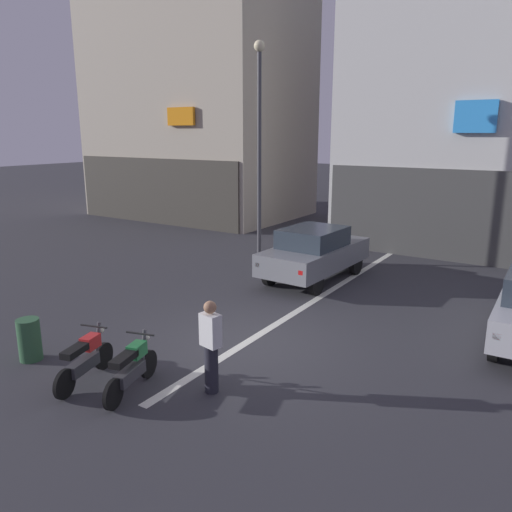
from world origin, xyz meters
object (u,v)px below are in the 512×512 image
(street_lamp, at_px, (259,133))
(person_by_motorcycles, at_px, (211,346))
(trash_bin, at_px, (29,340))
(car_grey_crossing_near, at_px, (314,252))
(motorcycle_red_row_leftmost, at_px, (85,359))
(motorcycle_green_row_left_mid, at_px, (132,367))

(street_lamp, height_order, person_by_motorcycles, street_lamp)
(person_by_motorcycles, xyz_separation_m, trash_bin, (-3.81, -0.95, -0.43))
(car_grey_crossing_near, height_order, motorcycle_red_row_leftmost, car_grey_crossing_near)
(motorcycle_green_row_left_mid, xyz_separation_m, person_by_motorcycles, (1.16, 0.75, 0.40))
(trash_bin, bearing_deg, car_grey_crossing_near, 74.30)
(car_grey_crossing_near, bearing_deg, motorcycle_red_row_leftmost, -94.08)
(car_grey_crossing_near, distance_m, motorcycle_green_row_left_mid, 7.88)
(car_grey_crossing_near, relative_size, trash_bin, 4.92)
(motorcycle_green_row_left_mid, distance_m, trash_bin, 2.66)
(car_grey_crossing_near, xyz_separation_m, trash_bin, (-2.26, -8.06, -0.46))
(trash_bin, bearing_deg, motorcycle_red_row_leftmost, -0.47)
(motorcycle_red_row_leftmost, bearing_deg, street_lamp, 102.91)
(person_by_motorcycles, height_order, trash_bin, person_by_motorcycles)
(motorcycle_green_row_left_mid, distance_m, person_by_motorcycles, 1.44)
(motorcycle_red_row_leftmost, distance_m, motorcycle_green_row_left_mid, 0.99)
(motorcycle_red_row_leftmost, xyz_separation_m, person_by_motorcycles, (2.12, 0.96, 0.40))
(motorcycle_green_row_left_mid, height_order, trash_bin, motorcycle_green_row_left_mid)
(car_grey_crossing_near, height_order, person_by_motorcycles, person_by_motorcycles)
(trash_bin, bearing_deg, person_by_motorcycles, 13.94)
(street_lamp, height_order, trash_bin, street_lamp)
(car_grey_crossing_near, height_order, street_lamp, street_lamp)
(street_lamp, xyz_separation_m, motorcycle_green_row_left_mid, (3.06, -8.92, -3.94))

